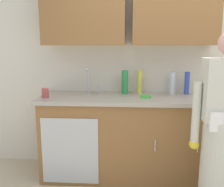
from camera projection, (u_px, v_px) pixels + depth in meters
name	position (u px, v px, depth m)	size (l,w,h in m)	color
kitchen_wall_with_uppers	(163.00, 47.00, 2.98)	(4.80, 0.44, 2.70)	silver
counter_cabinet	(127.00, 138.00, 2.91)	(1.90, 0.62, 0.90)	brown
countertop	(128.00, 98.00, 2.82)	(1.96, 0.66, 0.04)	#A8A093
sink	(90.00, 97.00, 2.85)	(0.50, 0.36, 0.35)	#B7BABF
person_at_sink	(222.00, 141.00, 2.17)	(0.55, 0.34, 1.62)	white
bottle_dish_liquid	(172.00, 83.00, 2.92)	(0.07, 0.07, 0.26)	silver
bottle_water_tall	(125.00, 82.00, 2.94)	(0.08, 0.08, 0.27)	#2D8C4C
bottle_water_short	(187.00, 83.00, 2.93)	(0.06, 0.06, 0.26)	#334CB2
bottle_cleaner_spray	(139.00, 82.00, 2.96)	(0.06, 0.06, 0.28)	#D8D14C
cup_by_sink	(45.00, 93.00, 2.75)	(0.08, 0.08, 0.10)	#B24C47
sponge	(146.00, 97.00, 2.73)	(0.11, 0.07, 0.03)	#4CBF4C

